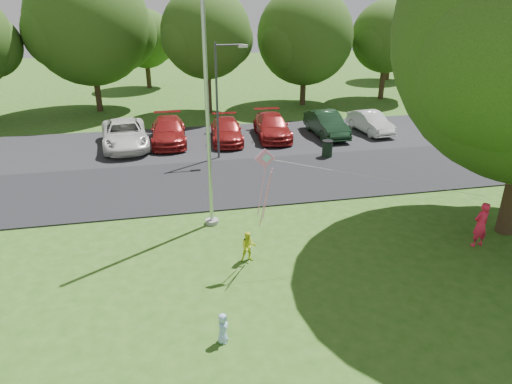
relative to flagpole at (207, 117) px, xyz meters
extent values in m
plane|color=#295215|center=(3.50, -5.00, -4.17)|extent=(120.00, 120.00, 0.00)
cube|color=black|center=(3.50, 4.00, -4.14)|extent=(60.00, 6.00, 0.06)
cube|color=black|center=(3.50, 10.50, -4.14)|extent=(42.00, 7.00, 0.06)
cylinder|color=#B7BABF|center=(0.00, 0.00, 0.83)|extent=(0.14, 0.14, 10.00)
cylinder|color=gray|center=(0.00, 0.00, -4.09)|extent=(0.50, 0.50, 0.16)
cylinder|color=#3F3F44|center=(1.25, 7.47, -1.19)|extent=(0.12, 0.12, 5.95)
cylinder|color=#3F3F44|center=(1.95, 7.50, 1.64)|extent=(1.39, 0.14, 0.08)
cube|color=silver|center=(2.64, 7.53, 1.57)|extent=(0.45, 0.24, 0.14)
cylinder|color=black|center=(6.98, 6.46, -3.72)|extent=(0.55, 0.55, 0.88)
cylinder|color=black|center=(6.98, 6.46, -3.26)|extent=(0.59, 0.59, 0.05)
sphere|color=#1F3C10|center=(8.21, -3.86, 2.02)|extent=(5.04, 5.04, 5.04)
cylinder|color=#332316|center=(-6.10, 20.24, -2.57)|extent=(0.44, 0.44, 3.19)
sphere|color=#1F3C10|center=(-6.10, 20.24, 2.00)|extent=(8.50, 8.50, 8.50)
sphere|color=#1F3C10|center=(-4.18, 21.09, 1.37)|extent=(5.53, 5.53, 5.53)
sphere|color=#1F3C10|center=(-7.80, 19.17, 1.58)|extent=(5.10, 5.10, 5.10)
cylinder|color=#332316|center=(1.92, 17.90, -2.45)|extent=(0.44, 0.44, 3.43)
sphere|color=#1F3C10|center=(1.92, 17.90, 1.45)|extent=(6.27, 6.27, 6.27)
sphere|color=#1F3C10|center=(3.33, 18.53, 0.98)|extent=(4.07, 4.07, 4.07)
sphere|color=#1F3C10|center=(0.66, 17.12, 1.14)|extent=(3.76, 3.76, 3.76)
cylinder|color=#332316|center=(9.53, 19.17, -2.84)|extent=(0.44, 0.44, 2.66)
sphere|color=#1F3C10|center=(9.53, 19.17, 1.03)|extent=(7.27, 7.27, 7.27)
sphere|color=#1F3C10|center=(11.16, 19.89, 0.49)|extent=(4.72, 4.72, 4.72)
sphere|color=#1F3C10|center=(8.07, 18.26, 0.67)|extent=(4.36, 4.36, 4.36)
cylinder|color=#332316|center=(16.62, 19.89, -2.66)|extent=(0.44, 0.44, 3.02)
sphere|color=#1F3C10|center=(16.62, 19.89, 0.84)|extent=(5.67, 5.67, 5.67)
sphere|color=#1F3C10|center=(17.89, 20.46, 0.41)|extent=(3.68, 3.68, 3.68)
sphere|color=#1F3C10|center=(15.48, 19.18, 0.55)|extent=(3.40, 3.40, 3.40)
cylinder|color=#332316|center=(25.42, 17.25, -2.45)|extent=(0.44, 0.44, 3.42)
sphere|color=#1F3C10|center=(25.42, 17.25, 2.33)|extent=(8.77, 8.77, 8.77)
sphere|color=#1F3C10|center=(23.67, 16.15, 1.89)|extent=(5.26, 5.26, 5.26)
cylinder|color=#332316|center=(-2.50, 29.00, -2.87)|extent=(0.44, 0.44, 2.60)
sphere|color=#1F3C10|center=(-2.50, 29.00, 0.25)|extent=(5.20, 5.20, 5.20)
sphere|color=#1F3C10|center=(-1.33, 29.52, -0.14)|extent=(3.38, 3.38, 3.38)
sphere|color=#1F3C10|center=(-3.54, 28.35, -0.01)|extent=(3.12, 3.12, 3.12)
cylinder|color=#332316|center=(21.50, 28.50, -2.87)|extent=(0.44, 0.44, 2.60)
sphere|color=#1F3C10|center=(21.50, 28.50, 0.25)|extent=(5.20, 5.20, 5.20)
sphere|color=#1F3C10|center=(22.67, 29.02, -0.14)|extent=(3.38, 3.38, 3.38)
sphere|color=#1F3C10|center=(20.46, 27.85, -0.01)|extent=(3.12, 3.12, 3.12)
imported|color=silver|center=(-3.71, 10.43, -3.37)|extent=(2.97, 5.53, 1.48)
imported|color=maroon|center=(-1.25, 10.76, -3.40)|extent=(2.06, 4.88, 1.41)
imported|color=maroon|center=(2.11, 10.38, -3.47)|extent=(2.13, 4.51, 1.27)
imported|color=maroon|center=(4.93, 10.56, -3.42)|extent=(2.26, 4.84, 1.37)
imported|color=black|center=(8.29, 10.29, -3.38)|extent=(1.65, 4.43, 1.45)
imported|color=silver|center=(11.25, 10.38, -3.46)|extent=(1.75, 4.02, 1.29)
imported|color=#FE2148|center=(8.85, -3.56, -3.34)|extent=(0.65, 0.47, 1.64)
imported|color=yellow|center=(0.87, -2.91, -3.64)|extent=(0.53, 0.42, 1.05)
imported|color=#95BAE5|center=(-0.49, -6.52, -3.75)|extent=(0.42, 0.48, 0.83)
cube|color=pink|center=(1.37, -3.00, -0.61)|extent=(0.62, 0.05, 0.62)
cube|color=#8CC6E5|center=(1.42, -3.03, -0.59)|extent=(0.30, 0.03, 0.30)
cylinder|color=white|center=(5.11, -3.28, -1.46)|extent=(7.49, 0.57, 1.70)
cylinder|color=pink|center=(1.27, -3.00, -1.69)|extent=(0.20, 0.26, 1.65)
cylinder|color=pink|center=(1.47, -2.95, -1.82)|extent=(0.23, 0.43, 1.88)
cylinder|color=pink|center=(1.37, -3.08, -1.95)|extent=(0.25, 0.63, 2.10)
camera|label=1|loc=(-1.53, -15.57, 3.87)|focal=32.00mm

